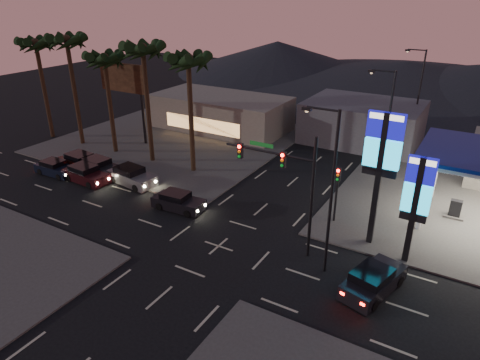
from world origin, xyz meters
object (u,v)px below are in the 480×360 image
Objects in this scene: car_lane_b_rear at (81,162)px; car_lane_a_front at (178,202)px; car_lane_a_rear at (55,168)px; suv_station at (373,281)px; pylon_sign_short at (417,195)px; car_lane_a_mid at (86,174)px; pylon_sign_tall at (382,154)px; car_lane_b_front at (132,176)px; traffic_signal_mast at (286,175)px; car_lane_b_mid at (99,167)px.

car_lane_a_front is at bearing -7.59° from car_lane_b_rear.
car_lane_b_rear reaches higher than car_lane_a_rear.
car_lane_a_front is 15.71m from suv_station.
pylon_sign_short is 1.51× the size of car_lane_a_mid.
pylon_sign_tall reaches higher than suv_station.
car_lane_a_rear is (-27.95, -3.03, -5.78)m from pylon_sign_tall.
car_lane_b_front reaches higher than car_lane_a_rear.
traffic_signal_mast is 23.67m from car_lane_a_rear.
traffic_signal_mast is 7.83m from suv_station.
car_lane_b_front is (-6.37, 1.65, 0.08)m from car_lane_a_front.
car_lane_b_rear is at bearing 172.00° from suv_station.
suv_station is (6.22, -1.44, -4.53)m from traffic_signal_mast.
car_lane_b_front is at bearing 23.77° from car_lane_a_mid.
pylon_sign_short is 27.31m from car_lane_b_mid.
pylon_sign_tall is 25.20m from car_lane_b_mid.
car_lane_a_mid is 0.95× the size of car_lane_b_front.
car_lane_a_rear is 4.01m from car_lane_b_mid.
pylon_sign_short is 1.49× the size of car_lane_b_mid.
traffic_signal_mast is at bearing -1.19° from car_lane_a_rear.
car_lane_b_rear is 1.00× the size of suv_station.
car_lane_b_rear is at bearing -179.69° from car_lane_b_mid.
pylon_sign_tall is 1.29× the size of pylon_sign_short.
pylon_sign_tall is 1.92× the size of car_lane_b_mid.
car_lane_b_front is at bearing 170.99° from traffic_signal_mast.
suv_station is (26.00, -3.99, 0.00)m from car_lane_b_mid.
car_lane_a_rear is at bearing 176.27° from suv_station.
car_lane_a_front is 0.91× the size of car_lane_b_mid.
pylon_sign_tall reaches higher than car_lane_b_rear.
car_lane_a_front is at bearing -9.31° from car_lane_b_mid.
car_lane_a_rear is 0.85× the size of car_lane_b_rear.
car_lane_a_front is 10.19m from car_lane_a_mid.
car_lane_b_mid is (3.43, 2.08, 0.08)m from car_lane_a_rear.
car_lane_b_mid is at bearing 31.23° from car_lane_a_rear.
traffic_signal_mast is 1.67× the size of suv_station.
suv_station is at bearing -8.73° from car_lane_b_mid.
car_lane_a_mid is (-26.76, -1.71, -3.97)m from pylon_sign_short.
car_lane_b_rear is (-2.32, -0.01, 0.02)m from car_lane_b_mid.
pylon_sign_tall is at bearing 6.36° from car_lane_a_mid.
car_lane_a_front is 0.89× the size of suv_station.
car_lane_b_front is at bearing 165.53° from car_lane_a_front.
traffic_signal_mast is 22.70m from car_lane_b_rear.
traffic_signal_mast reaches higher than car_lane_a_rear.
traffic_signal_mast is (-4.74, -3.51, -1.17)m from pylon_sign_tall.
pylon_sign_tall is 3.20m from pylon_sign_short.
car_lane_b_mid is (-19.78, 2.56, -4.54)m from traffic_signal_mast.
pylon_sign_tall is at bearing 36.52° from traffic_signal_mast.
traffic_signal_mast is at bearing 167.00° from suv_station.
pylon_sign_short is at bearing 75.53° from suv_station.
car_lane_b_mid is 0.98× the size of car_lane_b_rear.
traffic_signal_mast is at bearing -143.48° from pylon_sign_tall.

